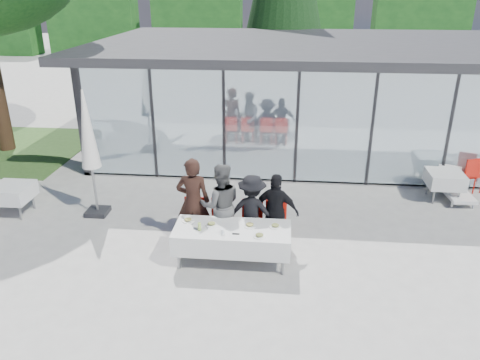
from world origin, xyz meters
name	(u,v)px	position (x,y,z in m)	size (l,w,h in m)	color
ground	(244,259)	(0.00, 0.00, 0.00)	(90.00, 90.00, 0.00)	#A19F99
pavilion	(325,79)	(2.00, 8.16, 2.15)	(14.80, 8.80, 3.44)	gray
treeline	(251,27)	(-2.00, 28.00, 2.20)	(62.50, 2.00, 4.40)	#133D14
dining_table	(232,238)	(-0.23, -0.10, 0.54)	(2.26, 0.96, 0.75)	silver
diner_a	(193,202)	(-1.12, 0.59, 0.95)	(0.69, 0.69, 1.90)	black
diner_chair_a	(195,218)	(-1.12, 0.65, 0.54)	(0.44, 0.44, 0.97)	#B9160C
diner_b	(221,205)	(-0.55, 0.59, 0.90)	(0.87, 0.87, 1.80)	#555555
diner_chair_b	(221,219)	(-0.55, 0.65, 0.54)	(0.44, 0.44, 0.97)	#B9160C
diner_c	(252,211)	(0.10, 0.59, 0.79)	(1.02, 1.02, 1.58)	black
diner_chair_c	(252,221)	(0.10, 0.65, 0.54)	(0.44, 0.44, 0.97)	#B9160C
diner_d	(276,211)	(0.59, 0.59, 0.81)	(0.95, 0.95, 1.62)	black
diner_chair_d	(276,222)	(0.59, 0.65, 0.54)	(0.44, 0.44, 0.97)	#B9160C
plate_a	(188,220)	(-1.14, 0.10, 0.78)	(0.24, 0.24, 0.07)	white
plate_b	(212,224)	(-0.64, -0.02, 0.78)	(0.24, 0.24, 0.07)	white
plate_c	(250,225)	(0.10, 0.01, 0.78)	(0.24, 0.24, 0.07)	white
plate_d	(275,226)	(0.60, 0.03, 0.78)	(0.24, 0.24, 0.07)	white
plate_extra	(259,235)	(0.31, -0.38, 0.78)	(0.24, 0.24, 0.07)	white
juice_bottle	(199,227)	(-0.84, -0.24, 0.83)	(0.06, 0.06, 0.16)	#9CC150
drinking_glasses	(222,231)	(-0.39, -0.34, 0.80)	(0.07, 0.07, 0.10)	silver
folded_eyeglasses	(236,234)	(-0.14, -0.33, 0.76)	(0.14, 0.03, 0.01)	black
spare_table_left	(12,193)	(-5.65, 1.48, 0.55)	(0.86, 0.86, 0.74)	silver
spare_table_right	(445,179)	(4.79, 3.34, 0.55)	(0.86, 0.86, 0.74)	silver
spare_chair_a	(472,170)	(5.71, 4.11, 0.54)	(0.55, 0.55, 0.97)	#B9160C
spare_chair_b	(469,173)	(5.56, 3.87, 0.54)	(0.56, 0.56, 0.97)	#B9160C
market_umbrella	(88,137)	(-3.69, 1.66, 1.93)	(0.50, 0.50, 3.00)	black
lounger	(454,187)	(5.13, 3.56, 0.26)	(0.68, 1.36, 0.72)	silver
grass_patch	(8,149)	(-8.50, 6.00, 0.01)	(5.00, 5.00, 0.02)	#385926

